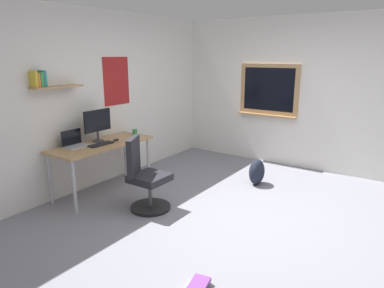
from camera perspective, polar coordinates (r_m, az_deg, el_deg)
ground_plane at (r=4.41m, az=8.28°, el=-11.97°), size 5.20×5.20×0.00m
wall_back at (r=5.51m, az=-14.80°, el=7.22°), size 5.00×0.30×2.60m
wall_right at (r=6.29m, az=18.61°, el=7.77°), size 0.22×5.00×2.60m
desk at (r=5.10m, az=-14.60°, el=-0.65°), size 1.50×0.63×0.74m
office_chair at (r=4.51m, az=-7.75°, el=-5.72°), size 0.55×0.56×0.95m
laptop at (r=4.98m, az=-18.74°, el=0.20°), size 0.31×0.21×0.23m
monitor_primary at (r=5.12m, az=-15.27°, el=3.31°), size 0.46×0.17×0.46m
keyboard at (r=4.98m, az=-14.72°, el=-0.05°), size 0.37×0.13×0.02m
computer_mouse at (r=5.15m, az=-12.38°, el=0.67°), size 0.10×0.06×0.03m
coffee_mug at (r=5.49m, az=-9.37°, el=1.95°), size 0.08×0.08×0.09m
backpack at (r=5.46m, az=10.60°, el=-4.53°), size 0.32×0.22×0.40m
book_stack_on_floor at (r=3.22m, az=1.04°, el=-22.10°), size 0.25×0.21×0.07m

